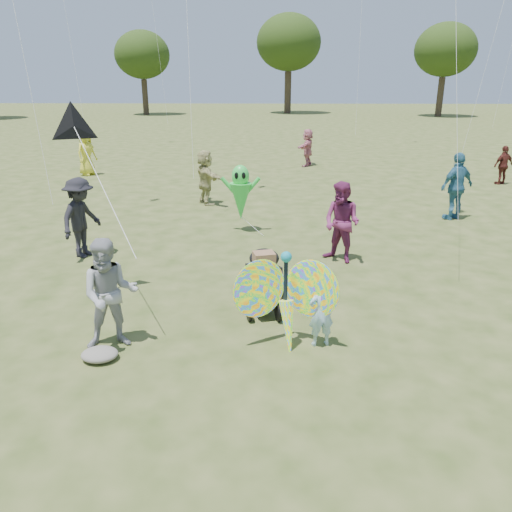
{
  "coord_description": "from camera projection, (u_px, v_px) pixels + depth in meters",
  "views": [
    {
      "loc": [
        0.01,
        -6.0,
        3.76
      ],
      "look_at": [
        -0.2,
        1.5,
        1.1
      ],
      "focal_mm": 35.0,
      "sensor_mm": 36.0,
      "label": 1
    }
  ],
  "objects": [
    {
      "name": "crowd_b",
      "position": [
        81.0,
        218.0,
        10.97
      ],
      "size": [
        0.98,
        1.3,
        1.78
      ],
      "primitive_type": "imported",
      "rotation": [
        0.0,
        0.0,
        1.26
      ],
      "color": "black",
      "rests_on": "ground"
    },
    {
      "name": "grey_bag",
      "position": [
        100.0,
        354.0,
        7.07
      ],
      "size": [
        0.52,
        0.43,
        0.17
      ],
      "primitive_type": "ellipsoid",
      "color": "slate",
      "rests_on": "ground"
    },
    {
      "name": "butterfly_kite",
      "position": [
        286.0,
        301.0,
        7.23
      ],
      "size": [
        1.74,
        0.75,
        1.68
      ],
      "color": "orange",
      "rests_on": "ground"
    },
    {
      "name": "crowd_h",
      "position": [
        503.0,
        165.0,
        18.72
      ],
      "size": [
        0.92,
        0.64,
        1.44
      ],
      "primitive_type": "imported",
      "rotation": [
        0.0,
        0.0,
        3.52
      ],
      "color": "#54211C",
      "rests_on": "ground"
    },
    {
      "name": "tree_line",
      "position": [
        310.0,
        44.0,
        46.91
      ],
      "size": [
        91.78,
        33.6,
        10.79
      ],
      "color": "#3A2D21",
      "rests_on": "ground"
    },
    {
      "name": "crowd_g",
      "position": [
        86.0,
        153.0,
        20.49
      ],
      "size": [
        0.94,
        1.05,
        1.81
      ],
      "primitive_type": "imported",
      "rotation": [
        0.0,
        0.0,
        1.05
      ],
      "color": "yellow",
      "rests_on": "ground"
    },
    {
      "name": "alien_kite",
      "position": [
        241.0,
        195.0,
        12.77
      ],
      "size": [
        1.12,
        0.69,
        1.74
      ],
      "color": "#31D446",
      "rests_on": "ground"
    },
    {
      "name": "jogging_stroller",
      "position": [
        264.0,
        277.0,
        8.41
      ],
      "size": [
        0.67,
        1.11,
        1.09
      ],
      "rotation": [
        0.0,
        0.0,
        0.26
      ],
      "color": "black",
      "rests_on": "ground"
    },
    {
      "name": "crowd_e",
      "position": [
        342.0,
        223.0,
        10.65
      ],
      "size": [
        1.08,
        1.06,
        1.75
      ],
      "primitive_type": "imported",
      "rotation": [
        0.0,
        0.0,
        5.57
      ],
      "color": "#742655",
      "rests_on": "ground"
    },
    {
      "name": "delta_kite_rig",
      "position": [
        74.0,
        127.0,
        8.19
      ],
      "size": [
        1.8,
        2.05,
        2.1
      ],
      "color": "black",
      "rests_on": "ground"
    },
    {
      "name": "ground",
      "position": [
        267.0,
        367.0,
        6.91
      ],
      "size": [
        160.0,
        160.0,
        0.0
      ],
      "primitive_type": "plane",
      "color": "#51592B",
      "rests_on": "ground"
    },
    {
      "name": "crowd_c",
      "position": [
        457.0,
        186.0,
        13.93
      ],
      "size": [
        1.19,
        0.92,
        1.88
      ],
      "primitive_type": "imported",
      "rotation": [
        0.0,
        0.0,
        3.62
      ],
      "color": "teal",
      "rests_on": "ground"
    },
    {
      "name": "child_girl",
      "position": [
        321.0,
        313.0,
        7.32
      ],
      "size": [
        0.43,
        0.33,
        1.05
      ],
      "primitive_type": "imported",
      "rotation": [
        0.0,
        0.0,
        3.38
      ],
      "color": "#9DC7DE",
      "rests_on": "ground"
    },
    {
      "name": "crowd_j",
      "position": [
        307.0,
        148.0,
        22.75
      ],
      "size": [
        1.03,
        1.61,
        1.66
      ],
      "primitive_type": "imported",
      "rotation": [
        0.0,
        0.0,
        4.33
      ],
      "color": "#C67183",
      "rests_on": "ground"
    },
    {
      "name": "adult_man",
      "position": [
        110.0,
        294.0,
        7.19
      ],
      "size": [
        0.95,
        0.82,
        1.68
      ],
      "primitive_type": "imported",
      "rotation": [
        0.0,
        0.0,
        0.25
      ],
      "color": "#9B9BA0",
      "rests_on": "ground"
    },
    {
      "name": "crowd_d",
      "position": [
        206.0,
        177.0,
        15.7
      ],
      "size": [
        1.22,
        1.62,
        1.71
      ],
      "primitive_type": "imported",
      "rotation": [
        0.0,
        0.0,
        2.09
      ],
      "color": "tan",
      "rests_on": "ground"
    }
  ]
}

